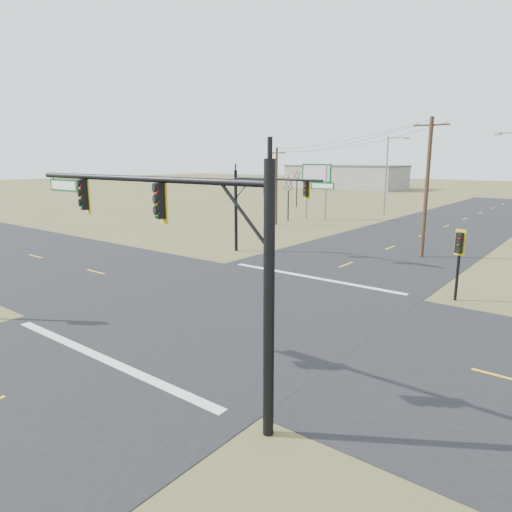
{
  "coord_description": "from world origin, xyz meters",
  "views": [
    {
      "loc": [
        14.16,
        -16.41,
        7.26
      ],
      "look_at": [
        0.57,
        1.0,
        2.56
      ],
      "focal_mm": 32.0,
      "sensor_mm": 36.0,
      "label": 1
    }
  ],
  "objects_px": {
    "pedestal_signal_ne": "(459,248)",
    "utility_pole_far": "(277,185)",
    "mast_arm_near": "(169,227)",
    "highway_sign": "(316,181)",
    "bare_tree_a": "(288,183)",
    "utility_pole_near": "(427,186)",
    "mast_arm_far": "(268,195)",
    "streetlight_c": "(388,172)",
    "bare_tree_b": "(297,175)"
  },
  "relations": [
    {
      "from": "utility_pole_far",
      "to": "streetlight_c",
      "type": "height_order",
      "value": "streetlight_c"
    },
    {
      "from": "pedestal_signal_ne",
      "to": "utility_pole_far",
      "type": "distance_m",
      "value": 29.64
    },
    {
      "from": "pedestal_signal_ne",
      "to": "utility_pole_near",
      "type": "height_order",
      "value": "utility_pole_near"
    },
    {
      "from": "utility_pole_near",
      "to": "streetlight_c",
      "type": "relative_size",
      "value": 1.02
    },
    {
      "from": "mast_arm_far",
      "to": "utility_pole_near",
      "type": "height_order",
      "value": "utility_pole_near"
    },
    {
      "from": "mast_arm_far",
      "to": "streetlight_c",
      "type": "relative_size",
      "value": 0.87
    },
    {
      "from": "mast_arm_near",
      "to": "bare_tree_a",
      "type": "relative_size",
      "value": 1.83
    },
    {
      "from": "bare_tree_a",
      "to": "utility_pole_far",
      "type": "bearing_deg",
      "value": -76.23
    },
    {
      "from": "utility_pole_far",
      "to": "bare_tree_b",
      "type": "bearing_deg",
      "value": 116.29
    },
    {
      "from": "utility_pole_near",
      "to": "utility_pole_far",
      "type": "height_order",
      "value": "utility_pole_near"
    },
    {
      "from": "mast_arm_far",
      "to": "mast_arm_near",
      "type": "bearing_deg",
      "value": -51.44
    },
    {
      "from": "mast_arm_far",
      "to": "pedestal_signal_ne",
      "type": "bearing_deg",
      "value": -2.46
    },
    {
      "from": "mast_arm_near",
      "to": "bare_tree_b",
      "type": "relative_size",
      "value": 1.71
    },
    {
      "from": "bare_tree_a",
      "to": "highway_sign",
      "type": "bearing_deg",
      "value": 58.14
    },
    {
      "from": "mast_arm_far",
      "to": "streetlight_c",
      "type": "xyz_separation_m",
      "value": [
        -2.9,
        29.91,
        1.01
      ]
    },
    {
      "from": "mast_arm_near",
      "to": "highway_sign",
      "type": "distance_m",
      "value": 43.95
    },
    {
      "from": "mast_arm_far",
      "to": "highway_sign",
      "type": "relative_size",
      "value": 1.32
    },
    {
      "from": "pedestal_signal_ne",
      "to": "highway_sign",
      "type": "distance_m",
      "value": 33.45
    },
    {
      "from": "pedestal_signal_ne",
      "to": "mast_arm_far",
      "type": "bearing_deg",
      "value": -176.18
    },
    {
      "from": "pedestal_signal_ne",
      "to": "bare_tree_b",
      "type": "height_order",
      "value": "bare_tree_b"
    },
    {
      "from": "utility_pole_near",
      "to": "bare_tree_a",
      "type": "height_order",
      "value": "utility_pole_near"
    },
    {
      "from": "utility_pole_far",
      "to": "utility_pole_near",
      "type": "bearing_deg",
      "value": -21.61
    },
    {
      "from": "mast_arm_far",
      "to": "bare_tree_b",
      "type": "bearing_deg",
      "value": 129.44
    },
    {
      "from": "pedestal_signal_ne",
      "to": "bare_tree_a",
      "type": "bearing_deg",
      "value": 155.66
    },
    {
      "from": "utility_pole_near",
      "to": "streetlight_c",
      "type": "height_order",
      "value": "utility_pole_near"
    },
    {
      "from": "utility_pole_near",
      "to": "bare_tree_a",
      "type": "xyz_separation_m",
      "value": [
        -19.79,
        11.22,
        -0.76
      ]
    },
    {
      "from": "bare_tree_b",
      "to": "utility_pole_near",
      "type": "bearing_deg",
      "value": -42.27
    },
    {
      "from": "mast_arm_far",
      "to": "highway_sign",
      "type": "height_order",
      "value": "highway_sign"
    },
    {
      "from": "utility_pole_far",
      "to": "highway_sign",
      "type": "distance_m",
      "value": 6.99
    },
    {
      "from": "mast_arm_near",
      "to": "bare_tree_a",
      "type": "height_order",
      "value": "mast_arm_near"
    },
    {
      "from": "streetlight_c",
      "to": "utility_pole_far",
      "type": "bearing_deg",
      "value": -130.7
    },
    {
      "from": "utility_pole_far",
      "to": "highway_sign",
      "type": "height_order",
      "value": "utility_pole_far"
    },
    {
      "from": "pedestal_signal_ne",
      "to": "utility_pole_near",
      "type": "bearing_deg",
      "value": 132.91
    },
    {
      "from": "mast_arm_near",
      "to": "pedestal_signal_ne",
      "type": "xyz_separation_m",
      "value": [
        4.32,
        15.49,
        -2.48
      ]
    },
    {
      "from": "mast_arm_near",
      "to": "highway_sign",
      "type": "xyz_separation_m",
      "value": [
        -18.53,
        39.85,
        -0.6
      ]
    },
    {
      "from": "mast_arm_far",
      "to": "streetlight_c",
      "type": "height_order",
      "value": "streetlight_c"
    },
    {
      "from": "highway_sign",
      "to": "bare_tree_b",
      "type": "xyz_separation_m",
      "value": [
        -9.72,
        10.65,
        0.24
      ]
    },
    {
      "from": "highway_sign",
      "to": "mast_arm_near",
      "type": "bearing_deg",
      "value": -84.02
    },
    {
      "from": "streetlight_c",
      "to": "pedestal_signal_ne",
      "type": "bearing_deg",
      "value": -80.47
    },
    {
      "from": "mast_arm_near",
      "to": "bare_tree_b",
      "type": "xyz_separation_m",
      "value": [
        -28.24,
        50.5,
        -0.35
      ]
    },
    {
      "from": "utility_pole_near",
      "to": "streetlight_c",
      "type": "xyz_separation_m",
      "value": [
        -12.4,
        23.12,
        0.37
      ]
    },
    {
      "from": "utility_pole_far",
      "to": "bare_tree_a",
      "type": "distance_m",
      "value": 3.86
    },
    {
      "from": "utility_pole_near",
      "to": "pedestal_signal_ne",
      "type": "bearing_deg",
      "value": -63.26
    },
    {
      "from": "utility_pole_near",
      "to": "mast_arm_near",
      "type": "bearing_deg",
      "value": -88.41
    },
    {
      "from": "pedestal_signal_ne",
      "to": "streetlight_c",
      "type": "relative_size",
      "value": 0.38
    },
    {
      "from": "mast_arm_far",
      "to": "streetlight_c",
      "type": "bearing_deg",
      "value": 105.44
    },
    {
      "from": "mast_arm_far",
      "to": "highway_sign",
      "type": "distance_m",
      "value": 22.75
    },
    {
      "from": "mast_arm_far",
      "to": "bare_tree_b",
      "type": "relative_size",
      "value": 1.43
    },
    {
      "from": "streetlight_c",
      "to": "mast_arm_near",
      "type": "bearing_deg",
      "value": -93.15
    },
    {
      "from": "mast_arm_near",
      "to": "utility_pole_near",
      "type": "distance_m",
      "value": 25.48
    }
  ]
}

